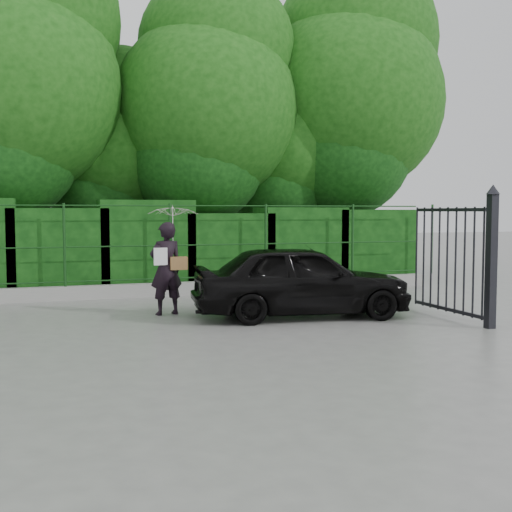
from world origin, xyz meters
name	(u,v)px	position (x,y,z in m)	size (l,w,h in m)	color
ground	(200,332)	(0.00, 0.00, 0.00)	(80.00, 80.00, 0.00)	gray
kerb	(153,290)	(0.00, 4.50, 0.15)	(14.00, 0.25, 0.30)	#9E9E99
fence	(162,243)	(0.22, 4.50, 1.20)	(14.13, 0.06, 1.80)	#143D14
hedge	(138,248)	(-0.18, 5.50, 1.04)	(14.20, 1.20, 2.24)	black
trees	(173,113)	(1.14, 7.74, 4.62)	(17.10, 6.15, 8.08)	black
gate	(473,255)	(4.60, -0.72, 1.19)	(0.22, 2.33, 2.36)	black
woman	(171,243)	(-0.09, 1.92, 1.33)	(0.98, 0.97, 2.04)	black
car	(301,280)	(2.10, 0.87, 0.67)	(1.59, 3.94, 1.34)	black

